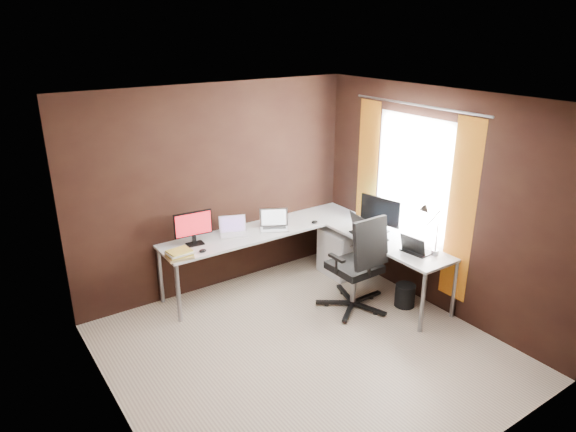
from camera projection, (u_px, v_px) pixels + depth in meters
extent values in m
cube|color=#C1B396|center=(305.00, 351.00, 5.20)|extent=(3.60, 3.60, 0.00)
cube|color=white|center=(308.00, 101.00, 4.32)|extent=(3.60, 3.60, 0.00)
cube|color=black|center=(217.00, 189.00, 6.15)|extent=(3.60, 0.00, 2.50)
cube|color=black|center=(469.00, 326.00, 3.37)|extent=(3.60, 0.00, 2.50)
cube|color=black|center=(111.00, 291.00, 3.80)|extent=(0.00, 3.60, 2.50)
cube|color=black|center=(436.00, 202.00, 5.71)|extent=(0.00, 3.60, 2.50)
cube|color=white|center=(413.00, 178.00, 5.90)|extent=(0.00, 1.00, 1.30)
cube|color=orange|center=(461.00, 212.00, 5.39)|extent=(0.01, 0.35, 2.00)
cube|color=orange|center=(367.00, 180.00, 6.51)|extent=(0.01, 0.35, 2.00)
cylinder|color=slate|center=(417.00, 105.00, 5.59)|extent=(0.02, 1.90, 0.02)
cube|color=silver|center=(265.00, 230.00, 6.35)|extent=(2.65, 0.60, 0.03)
cube|color=silver|center=(389.00, 241.00, 6.03)|extent=(0.60, 1.65, 0.03)
cylinder|color=slate|center=(178.00, 293.00, 5.60)|extent=(0.05, 0.05, 0.70)
cylinder|color=slate|center=(160.00, 275.00, 6.00)|extent=(0.05, 0.05, 0.70)
cylinder|color=slate|center=(423.00, 303.00, 5.41)|extent=(0.05, 0.05, 0.70)
cylinder|color=slate|center=(455.00, 289.00, 5.69)|extent=(0.05, 0.05, 0.70)
cylinder|color=slate|center=(331.00, 229.00, 7.36)|extent=(0.05, 0.05, 0.70)
cube|color=silver|center=(341.00, 252.00, 6.74)|extent=(0.42, 0.50, 0.60)
cube|color=black|center=(195.00, 244.00, 5.90)|extent=(0.21, 0.14, 0.01)
cube|color=black|center=(194.00, 239.00, 5.90)|extent=(0.05, 0.03, 0.09)
cube|color=black|center=(193.00, 224.00, 5.83)|extent=(0.45, 0.06, 0.29)
cube|color=red|center=(193.00, 224.00, 5.82)|extent=(0.42, 0.04, 0.26)
cube|color=black|center=(380.00, 231.00, 6.27)|extent=(0.17, 0.23, 0.01)
cube|color=black|center=(379.00, 227.00, 6.24)|extent=(0.04, 0.05, 0.09)
cube|color=black|center=(380.00, 211.00, 6.17)|extent=(0.15, 0.53, 0.33)
cube|color=blue|center=(381.00, 210.00, 6.18)|extent=(0.12, 0.49, 0.30)
cube|color=silver|center=(234.00, 234.00, 6.16)|extent=(0.38, 0.33, 0.02)
cube|color=silver|center=(232.00, 224.00, 6.20)|extent=(0.32, 0.18, 0.20)
cube|color=#8663AA|center=(232.00, 224.00, 6.19)|extent=(0.28, 0.15, 0.17)
cube|color=silver|center=(274.00, 229.00, 6.34)|extent=(0.42, 0.38, 0.02)
cube|color=silver|center=(274.00, 217.00, 6.38)|extent=(0.34, 0.23, 0.22)
cube|color=silver|center=(274.00, 217.00, 6.38)|extent=(0.29, 0.19, 0.19)
cube|color=black|center=(369.00, 236.00, 6.12)|extent=(0.37, 0.48, 0.02)
cube|color=black|center=(361.00, 226.00, 6.03)|extent=(0.16, 0.43, 0.27)
cube|color=#1B273A|center=(361.00, 226.00, 6.03)|extent=(0.13, 0.38, 0.23)
cube|color=black|center=(416.00, 251.00, 5.70)|extent=(0.25, 0.33, 0.02)
cube|color=black|center=(413.00, 245.00, 5.62)|extent=(0.10, 0.31, 0.19)
cube|color=#CC5C78|center=(413.00, 245.00, 5.62)|extent=(0.08, 0.28, 0.17)
cube|color=tan|center=(180.00, 256.00, 5.56)|extent=(0.29, 0.24, 0.03)
cube|color=gold|center=(180.00, 254.00, 5.55)|extent=(0.26, 0.20, 0.02)
cube|color=white|center=(179.00, 253.00, 5.55)|extent=(0.27, 0.22, 0.02)
cube|color=gold|center=(179.00, 251.00, 5.54)|extent=(0.26, 0.21, 0.02)
ellipsoid|color=black|center=(203.00, 251.00, 5.69)|extent=(0.10, 0.08, 0.04)
ellipsoid|color=black|center=(315.00, 222.00, 6.52)|extent=(0.09, 0.07, 0.04)
cylinder|color=slate|center=(435.00, 252.00, 5.62)|extent=(0.08, 0.08, 0.06)
cylinder|color=slate|center=(437.00, 237.00, 5.56)|extent=(0.02, 0.02, 0.31)
cylinder|color=slate|center=(433.00, 218.00, 5.48)|extent=(0.02, 0.17, 0.23)
cone|color=slate|center=(426.00, 210.00, 5.48)|extent=(0.10, 0.13, 0.13)
cylinder|color=slate|center=(353.00, 285.00, 5.94)|extent=(0.06, 0.06, 0.41)
cube|color=black|center=(354.00, 267.00, 5.85)|extent=(0.50, 0.50, 0.09)
cube|color=black|center=(371.00, 243.00, 5.54)|extent=(0.46, 0.13, 0.54)
cylinder|color=black|center=(405.00, 295.00, 5.99)|extent=(0.30, 0.30, 0.27)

